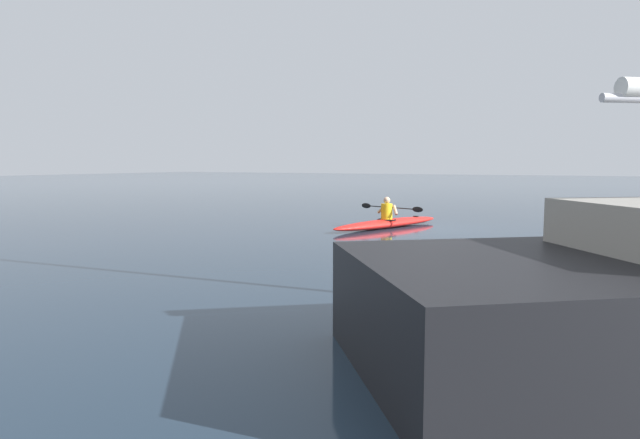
# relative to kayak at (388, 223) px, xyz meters

# --- Properties ---
(ground_plane) EXTENTS (160.00, 160.00, 0.00)m
(ground_plane) POSITION_rel_kayak_xyz_m (-1.20, -0.37, -0.14)
(ground_plane) COLOR #1E2D3D
(kayak) EXTENTS (2.20, 4.80, 0.28)m
(kayak) POSITION_rel_kayak_xyz_m (0.00, 0.00, 0.00)
(kayak) COLOR red
(kayak) RESTS_ON ground
(kayaker) EXTENTS (2.37, 0.84, 0.70)m
(kayaker) POSITION_rel_kayak_xyz_m (0.01, 0.04, 0.43)
(kayaker) COLOR yellow
(kayaker) RESTS_ON kayak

